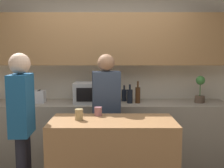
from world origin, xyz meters
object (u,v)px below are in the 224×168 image
cup_0 (78,114)px  cup_1 (98,111)px  person_center (106,107)px  bottle_0 (124,95)px  microwave (92,93)px  bottle_1 (129,96)px  toaster (35,97)px  person_left (21,118)px  potted_plant (199,89)px  bottle_2 (137,95)px

cup_0 → cup_1: (0.19, 0.18, -0.01)m
person_center → cup_0: bearing=55.2°
bottle_0 → microwave: bearing=-163.8°
bottle_1 → cup_0: bottle_1 is taller
bottle_1 → cup_0: (-0.61, -1.06, -0.02)m
toaster → person_left: person_left is taller
potted_plant → person_center: person_center is taller
microwave → toaster: bearing=179.9°
person_center → bottle_0: bearing=-118.7°
cup_0 → microwave: bearing=87.0°
toaster → bottle_1: bearing=-1.2°
bottle_2 → microwave: bearing=177.3°
bottle_1 → person_left: person_left is taller
microwave → bottle_2: (0.66, -0.03, -0.03)m
bottle_1 → potted_plant: bearing=1.6°
microwave → person_center: size_ratio=0.32×
microwave → cup_0: (-0.06, -1.09, -0.06)m
toaster → cup_1: size_ratio=2.65×
microwave → potted_plant: 1.58m
cup_1 → person_center: bearing=77.3°
cup_0 → bottle_2: bearing=55.8°
bottle_2 → person_center: person_center is taller
toaster → cup_0: (0.77, -1.09, -0.00)m
cup_0 → cup_1: size_ratio=1.17×
bottle_0 → cup_0: bearing=-113.4°
person_left → person_center: person_left is taller
bottle_0 → person_center: (-0.26, -0.68, -0.04)m
toaster → potted_plant: bearing=0.0°
toaster → bottle_0: bearing=6.0°
person_center → bottle_2: bearing=-139.0°
cup_1 → toaster: bearing=136.4°
bottle_0 → person_left: bearing=-131.2°
toaster → cup_1: (0.96, -0.91, -0.01)m
microwave → person_center: 0.60m
microwave → person_left: size_ratio=0.32×
microwave → bottle_0: size_ratio=2.15×
potted_plant → bottle_1: size_ratio=1.44×
bottle_0 → bottle_2: (0.19, -0.17, 0.03)m
person_left → potted_plant: bearing=114.8°
bottle_2 → person_center: 0.69m
bottle_1 → cup_1: size_ratio=2.80×
toaster → person_center: size_ratio=0.16×
potted_plant → cup_0: potted_plant is taller
person_left → cup_1: bearing=103.9°
bottle_0 → bottle_1: bearing=-65.8°
toaster → potted_plant: (2.40, 0.00, 0.11)m
toaster → bottle_1: bottle_1 is taller
bottle_0 → bottle_1: (0.07, -0.17, 0.01)m
cup_0 → bottle_1: bearing=60.3°
cup_1 → bottle_2: bearing=59.0°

